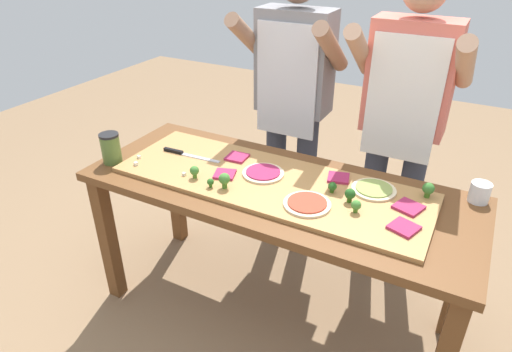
{
  "coord_description": "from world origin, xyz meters",
  "views": [
    {
      "loc": [
        0.74,
        -1.57,
        1.81
      ],
      "look_at": [
        -0.08,
        -0.04,
        0.83
      ],
      "focal_mm": 31.12,
      "sensor_mm": 36.0,
      "label": 1
    }
  ],
  "objects_px": {
    "broccoli_floret_front_left": "(428,189)",
    "cheese_crumble_b": "(184,174)",
    "pizza_slice_far_left": "(409,207)",
    "broccoli_floret_back_left": "(224,179)",
    "cook_right": "(404,113)",
    "cheese_crumble_a": "(139,157)",
    "pizza_slice_far_right": "(404,227)",
    "cook_left": "(293,94)",
    "pizza_slice_near_right": "(237,157)",
    "broccoli_floret_back_right": "(210,182)",
    "sauce_jar": "(111,148)",
    "pizza_slice_center": "(225,174)",
    "prep_table": "(276,205)",
    "chefs_knife": "(183,153)",
    "flour_cup": "(479,193)",
    "broccoli_floret_back_mid": "(356,205)",
    "broccoli_floret_front_mid": "(194,171)",
    "broccoli_floret_center_left": "(332,187)",
    "pizza_slice_near_left": "(338,178)",
    "pizza_whole_tomato_red": "(307,204)",
    "pizza_whole_pesto_green": "(374,189)",
    "broccoli_floret_center_right": "(350,194)"
  },
  "relations": [
    {
      "from": "pizza_slice_far_right",
      "to": "cook_left",
      "type": "bearing_deg",
      "value": 137.82
    },
    {
      "from": "broccoli_floret_center_right",
      "to": "pizza_whole_pesto_green",
      "type": "bearing_deg",
      "value": 64.58
    },
    {
      "from": "broccoli_floret_back_left",
      "to": "cheese_crumble_a",
      "type": "distance_m",
      "value": 0.53
    },
    {
      "from": "broccoli_floret_back_right",
      "to": "pizza_slice_far_right",
      "type": "bearing_deg",
      "value": 6.08
    },
    {
      "from": "broccoli_floret_back_mid",
      "to": "pizza_slice_near_left",
      "type": "bearing_deg",
      "value": 123.39
    },
    {
      "from": "pizza_slice_far_left",
      "to": "pizza_slice_center",
      "type": "bearing_deg",
      "value": -171.53
    },
    {
      "from": "pizza_slice_far_right",
      "to": "cheese_crumble_a",
      "type": "height_order",
      "value": "cheese_crumble_a"
    },
    {
      "from": "chefs_knife",
      "to": "broccoli_floret_back_right",
      "type": "distance_m",
      "value": 0.36
    },
    {
      "from": "prep_table",
      "to": "pizza_slice_far_left",
      "type": "relative_size",
      "value": 17.5
    },
    {
      "from": "chefs_knife",
      "to": "broccoli_floret_back_right",
      "type": "relative_size",
      "value": 7.71
    },
    {
      "from": "cook_left",
      "to": "broccoli_floret_front_left",
      "type": "bearing_deg",
      "value": -27.85
    },
    {
      "from": "pizza_whole_pesto_green",
      "to": "pizza_slice_center",
      "type": "relative_size",
      "value": 2.05
    },
    {
      "from": "broccoli_floret_back_right",
      "to": "cook_left",
      "type": "distance_m",
      "value": 0.82
    },
    {
      "from": "pizza_whole_tomato_red",
      "to": "broccoli_floret_front_left",
      "type": "relative_size",
      "value": 2.92
    },
    {
      "from": "cook_right",
      "to": "pizza_whole_tomato_red",
      "type": "bearing_deg",
      "value": -105.7
    },
    {
      "from": "broccoli_floret_front_left",
      "to": "broccoli_floret_center_left",
      "type": "bearing_deg",
      "value": -157.4
    },
    {
      "from": "pizza_slice_center",
      "to": "broccoli_floret_center_left",
      "type": "xyz_separation_m",
      "value": [
        0.49,
        0.09,
        0.02
      ]
    },
    {
      "from": "pizza_slice_far_right",
      "to": "broccoli_floret_front_mid",
      "type": "xyz_separation_m",
      "value": [
        -0.93,
        -0.05,
        0.03
      ]
    },
    {
      "from": "cheese_crumble_a",
      "to": "sauce_jar",
      "type": "distance_m",
      "value": 0.14
    },
    {
      "from": "chefs_knife",
      "to": "broccoli_floret_back_left",
      "type": "relative_size",
      "value": 4.5
    },
    {
      "from": "pizza_whole_tomato_red",
      "to": "pizza_slice_far_right",
      "type": "distance_m",
      "value": 0.39
    },
    {
      "from": "broccoli_floret_front_left",
      "to": "cheese_crumble_b",
      "type": "distance_m",
      "value": 1.08
    },
    {
      "from": "cheese_crumble_a",
      "to": "broccoli_floret_back_left",
      "type": "bearing_deg",
      "value": -4.73
    },
    {
      "from": "pizza_slice_far_left",
      "to": "broccoli_floret_back_left",
      "type": "height_order",
      "value": "broccoli_floret_back_left"
    },
    {
      "from": "pizza_slice_near_left",
      "to": "broccoli_floret_back_mid",
      "type": "relative_size",
      "value": 1.75
    },
    {
      "from": "pizza_slice_far_right",
      "to": "cook_right",
      "type": "xyz_separation_m",
      "value": [
        -0.18,
        0.71,
        0.19
      ]
    },
    {
      "from": "pizza_slice_center",
      "to": "cook_left",
      "type": "xyz_separation_m",
      "value": [
        0.03,
        0.68,
        0.19
      ]
    },
    {
      "from": "pizza_slice_near_right",
      "to": "flour_cup",
      "type": "height_order",
      "value": "flour_cup"
    },
    {
      "from": "flour_cup",
      "to": "broccoli_floret_center_left",
      "type": "bearing_deg",
      "value": -155.54
    },
    {
      "from": "pizza_whole_pesto_green",
      "to": "pizza_slice_far_right",
      "type": "xyz_separation_m",
      "value": [
        0.18,
        -0.22,
        -0.0
      ]
    },
    {
      "from": "pizza_slice_center",
      "to": "prep_table",
      "type": "bearing_deg",
      "value": 15.1
    },
    {
      "from": "chefs_knife",
      "to": "flour_cup",
      "type": "xyz_separation_m",
      "value": [
        1.35,
        0.26,
        0.01
      ]
    },
    {
      "from": "prep_table",
      "to": "cook_right",
      "type": "height_order",
      "value": "cook_right"
    },
    {
      "from": "sauce_jar",
      "to": "broccoli_floret_back_left",
      "type": "bearing_deg",
      "value": 1.94
    },
    {
      "from": "cook_left",
      "to": "sauce_jar",
      "type": "bearing_deg",
      "value": -127.5
    },
    {
      "from": "cheese_crumble_b",
      "to": "cook_left",
      "type": "bearing_deg",
      "value": 75.65
    },
    {
      "from": "broccoli_floret_front_left",
      "to": "cook_right",
      "type": "bearing_deg",
      "value": 116.59
    },
    {
      "from": "pizza_slice_far_left",
      "to": "sauce_jar",
      "type": "xyz_separation_m",
      "value": [
        -1.39,
        -0.24,
        0.05
      ]
    },
    {
      "from": "broccoli_floret_front_mid",
      "to": "cheese_crumble_a",
      "type": "height_order",
      "value": "broccoli_floret_front_mid"
    },
    {
      "from": "cheese_crumble_a",
      "to": "cheese_crumble_b",
      "type": "relative_size",
      "value": 0.95
    },
    {
      "from": "broccoli_floret_back_left",
      "to": "broccoli_floret_back_right",
      "type": "bearing_deg",
      "value": -158.23
    },
    {
      "from": "pizza_slice_near_right",
      "to": "broccoli_floret_back_right",
      "type": "bearing_deg",
      "value": -82.48
    },
    {
      "from": "pizza_slice_far_right",
      "to": "broccoli_floret_back_right",
      "type": "relative_size",
      "value": 2.34
    },
    {
      "from": "broccoli_floret_back_mid",
      "to": "broccoli_floret_front_mid",
      "type": "xyz_separation_m",
      "value": [
        -0.73,
        -0.07,
        0.0
      ]
    },
    {
      "from": "pizza_slice_near_right",
      "to": "sauce_jar",
      "type": "distance_m",
      "value": 0.62
    },
    {
      "from": "pizza_whole_tomato_red",
      "to": "pizza_slice_far_right",
      "type": "height_order",
      "value": "pizza_whole_tomato_red"
    },
    {
      "from": "cheese_crumble_a",
      "to": "cheese_crumble_b",
      "type": "bearing_deg",
      "value": -7.06
    },
    {
      "from": "cook_left",
      "to": "cook_right",
      "type": "distance_m",
      "value": 0.61
    },
    {
      "from": "broccoli_floret_center_right",
      "to": "cook_left",
      "type": "bearing_deg",
      "value": 130.96
    },
    {
      "from": "cheese_crumble_a",
      "to": "broccoli_floret_center_right",
      "type": "bearing_deg",
      "value": 5.74
    }
  ]
}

